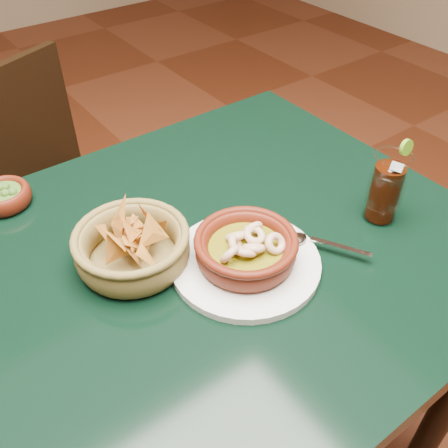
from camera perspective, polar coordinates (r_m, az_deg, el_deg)
dining_table at (r=0.89m, az=-8.17°, el=-10.65°), size 1.20×0.80×0.75m
dining_chair at (r=1.53m, az=-17.90°, el=3.18°), size 0.50×0.50×0.83m
shrimp_plate at (r=0.81m, az=2.53°, el=-3.21°), size 0.30×0.25×0.08m
chip_basket at (r=0.82m, az=-10.44°, el=-2.55°), size 0.22×0.22×0.13m
guacamole_ramekin at (r=1.03m, az=-23.89°, el=2.93°), size 0.12×0.12×0.04m
cola_drink at (r=0.92m, az=18.01°, el=3.92°), size 0.13×0.13×0.15m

